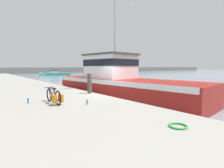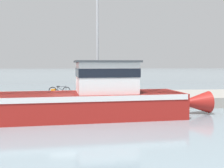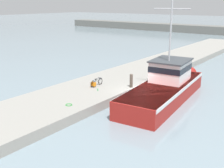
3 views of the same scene
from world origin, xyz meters
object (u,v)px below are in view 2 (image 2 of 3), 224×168
water_bottle_by_bike (69,92)px  mooring_post (78,90)px  bicycle_touring (57,91)px  water_bottle_on_curb (43,95)px  fishing_boat_main (92,97)px

water_bottle_by_bike → mooring_post: bearing=13.5°
mooring_post → water_bottle_by_bike: (-3.64, -0.87, -0.49)m
bicycle_touring → water_bottle_on_curb: (1.05, -0.96, -0.21)m
bicycle_touring → water_bottle_by_bike: size_ratio=7.50×
fishing_boat_main → mooring_post: size_ratio=11.78×
water_bottle_on_curb → water_bottle_by_bike: size_ratio=0.90×
fishing_boat_main → bicycle_touring: 6.29m
fishing_boat_main → water_bottle_by_bike: size_ratio=63.32×
fishing_boat_main → bicycle_touring: (-5.73, -2.58, -0.15)m
mooring_post → water_bottle_by_bike: 3.78m
bicycle_touring → mooring_post: bearing=30.6°
bicycle_touring → mooring_post: mooring_post is taller
water_bottle_on_curb → fishing_boat_main: bearing=37.1°
mooring_post → water_bottle_by_bike: bearing=-166.5°
fishing_boat_main → water_bottle_on_curb: fishing_boat_main is taller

